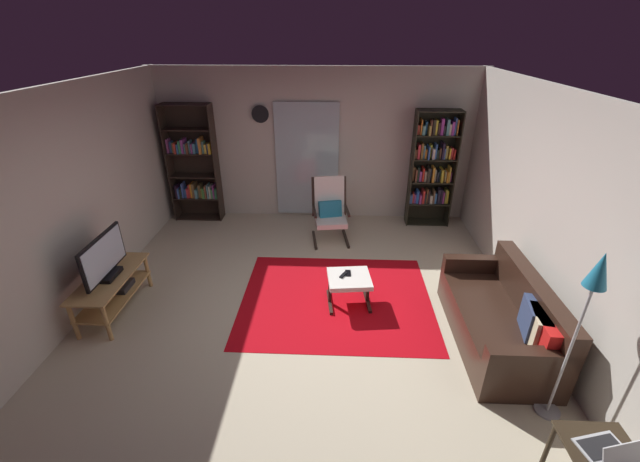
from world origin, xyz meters
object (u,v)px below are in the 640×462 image
Objects in this scene: lounge_armchair at (330,208)px; tv_remote at (343,275)px; laptop at (613,453)px; leather_sofa at (503,320)px; cell_phone at (348,273)px; tv_stand at (113,287)px; wall_clock at (260,114)px; bookshelf_near_tv at (194,167)px; floor_lamp_by_sofa at (591,293)px; ottoman at (349,281)px; television at (104,259)px; side_table at (599,462)px; bookshelf_near_sofa at (432,166)px.

lounge_armchair is 7.10× the size of tv_remote.
laptop is at bearing -24.14° from tv_remote.
leather_sofa is 12.49× the size of cell_phone.
tv_stand is 7.98× the size of tv_remote.
wall_clock is at bearing 147.37° from tv_remote.
bookshelf_near_tv is 1.22× the size of floor_lamp_by_sofa.
tv_remote is at bearing 139.77° from floor_lamp_by_sofa.
tv_remote is 2.60m from floor_lamp_by_sofa.
laptop is at bearing -88.18° from leather_sofa.
floor_lamp_by_sofa is at bearing -40.92° from ottoman.
leather_sofa is at bearing -35.86° from bookshelf_near_tv.
leather_sofa is (4.51, -0.39, -0.02)m from tv_stand.
ottoman is at bearing 5.42° from television.
wall_clock is at bearing 64.45° from television.
tv_remote is at bearing 126.81° from laptop.
ottoman is 2.56m from floor_lamp_by_sofa.
wall_clock reaches higher than ottoman.
lounge_armchair is 4.53m from side_table.
bookshelf_near_sofa is at bearing 57.31° from cell_phone.
leather_sofa is at bearing -21.27° from ottoman.
laptop is (1.78, -2.38, 0.19)m from tv_remote.
tv_stand is 4.93m from floor_lamp_by_sofa.
bookshelf_near_sofa is at bearing -0.66° from bookshelf_near_tv.
tv_remote is (0.20, -1.74, -0.13)m from lounge_armchair.
floor_lamp_by_sofa is (4.65, -1.30, 1.00)m from tv_stand.
lounge_armchair is (-1.71, -0.67, -0.51)m from bookshelf_near_sofa.
tv_stand is 5.12m from bookshelf_near_sofa.
laptop is at bearing -47.84° from bookshelf_near_tv.
laptop is at bearing -57.43° from wall_clock.
ottoman is at bearing 158.73° from leather_sofa.
leather_sofa is 1.71× the size of lounge_armchair.
television is 0.50× the size of floor_lamp_by_sofa.
tv_stand is at bearing 175.04° from leather_sofa.
side_table is (1.76, -2.33, 0.02)m from tv_remote.
bookshelf_near_tv is at bearing 163.41° from lounge_armchair.
ottoman is (2.86, 0.27, -0.42)m from television.
ottoman is 4.06× the size of cell_phone.
leather_sofa is 12.14× the size of tv_remote.
leather_sofa is at bearing -4.96° from tv_stand.
wall_clock is (-3.26, 4.17, 0.53)m from floor_lamp_by_sofa.
wall_clock is (-1.48, 2.63, 1.53)m from ottoman.
side_table is at bearing -55.56° from cell_phone.
leather_sofa is at bearing -24.42° from cell_phone.
leather_sofa is 6.03× the size of wall_clock.
bookshelf_near_sofa reaches higher than tv_remote.
cell_phone is 2.98m from laptop.
cell_phone is at bearing -42.19° from bookshelf_near_tv.
ottoman is (2.86, 0.25, -0.00)m from tv_stand.
bookshelf_near_tv is 1.99× the size of lounge_armchair.
side_table is at bearing 109.93° from laptop.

